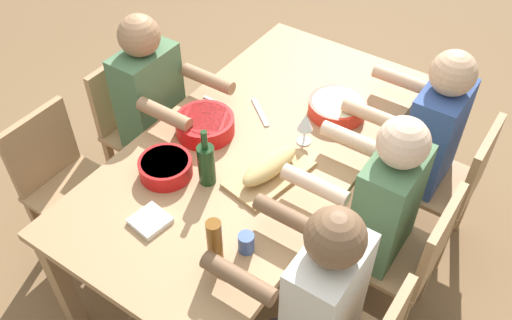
# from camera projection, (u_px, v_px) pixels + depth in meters

# --- Properties ---
(ground_plane) EXTENTS (8.00, 8.00, 0.00)m
(ground_plane) POSITION_uv_depth(u_px,v_px,m) (256.00, 239.00, 3.13)
(ground_plane) COLOR brown
(dining_table) EXTENTS (1.99, 1.00, 0.74)m
(dining_table) POSITION_uv_depth(u_px,v_px,m) (256.00, 155.00, 2.67)
(dining_table) COLOR #A87F56
(dining_table) RESTS_ON ground_plane
(chair_far_center) EXTENTS (0.40, 0.40, 0.85)m
(chair_far_center) POSITION_uv_depth(u_px,v_px,m) (407.00, 255.00, 2.47)
(chair_far_center) COLOR #A87F56
(chair_far_center) RESTS_ON ground_plane
(diner_far_center) EXTENTS (0.41, 0.53, 1.20)m
(diner_far_center) POSITION_uv_depth(u_px,v_px,m) (377.00, 206.00, 2.39)
(diner_far_center) COLOR #2D2D38
(diner_far_center) RESTS_ON ground_plane
(chair_near_center) EXTENTS (0.40, 0.40, 0.85)m
(chair_near_center) POSITION_uv_depth(u_px,v_px,m) (137.00, 122.00, 3.13)
(chair_near_center) COLOR #A87F56
(chair_near_center) RESTS_ON ground_plane
(diner_near_center) EXTENTS (0.41, 0.53, 1.20)m
(diner_near_center) POSITION_uv_depth(u_px,v_px,m) (156.00, 103.00, 2.90)
(diner_near_center) COLOR #2D2D38
(diner_near_center) RESTS_ON ground_plane
(chair_near_right) EXTENTS (0.40, 0.40, 0.85)m
(chair_near_right) POSITION_uv_depth(u_px,v_px,m) (63.00, 179.00, 2.80)
(chair_near_right) COLOR #A87F56
(chair_near_right) RESTS_ON ground_plane
(chair_far_left) EXTENTS (0.40, 0.40, 0.85)m
(chair_far_left) POSITION_uv_depth(u_px,v_px,m) (450.00, 182.00, 2.79)
(chair_far_left) COLOR #A87F56
(chair_far_left) RESTS_ON ground_plane
(diner_far_left) EXTENTS (0.41, 0.53, 1.20)m
(diner_far_left) POSITION_uv_depth(u_px,v_px,m) (425.00, 137.00, 2.72)
(diner_far_left) COLOR #2D2D38
(diner_far_left) RESTS_ON ground_plane
(diner_far_right) EXTENTS (0.41, 0.53, 1.20)m
(diner_far_right) POSITION_uv_depth(u_px,v_px,m) (315.00, 297.00, 2.07)
(diner_far_right) COLOR #2D2D38
(diner_far_right) RESTS_ON ground_plane
(serving_bowl_pasta) EXTENTS (0.29, 0.29, 0.07)m
(serving_bowl_pasta) POSITION_uv_depth(u_px,v_px,m) (337.00, 107.00, 2.75)
(serving_bowl_pasta) COLOR red
(serving_bowl_pasta) RESTS_ON dining_table
(serving_bowl_salad) EXTENTS (0.24, 0.24, 0.08)m
(serving_bowl_salad) POSITION_uv_depth(u_px,v_px,m) (165.00, 167.00, 2.44)
(serving_bowl_salad) COLOR red
(serving_bowl_salad) RESTS_ON dining_table
(serving_bowl_greens) EXTENTS (0.28, 0.28, 0.09)m
(serving_bowl_greens) POSITION_uv_depth(u_px,v_px,m) (205.00, 124.00, 2.64)
(serving_bowl_greens) COLOR red
(serving_bowl_greens) RESTS_ON dining_table
(cutting_board) EXTENTS (0.43, 0.29, 0.02)m
(cutting_board) POSITION_uv_depth(u_px,v_px,m) (269.00, 174.00, 2.46)
(cutting_board) COLOR tan
(cutting_board) RESTS_ON dining_table
(bread_loaf) EXTENTS (0.33, 0.17, 0.09)m
(bread_loaf) POSITION_uv_depth(u_px,v_px,m) (270.00, 166.00, 2.42)
(bread_loaf) COLOR tan
(bread_loaf) RESTS_ON cutting_board
(wine_bottle) EXTENTS (0.08, 0.08, 0.29)m
(wine_bottle) POSITION_uv_depth(u_px,v_px,m) (206.00, 163.00, 2.37)
(wine_bottle) COLOR #193819
(wine_bottle) RESTS_ON dining_table
(beer_bottle) EXTENTS (0.06, 0.06, 0.22)m
(beer_bottle) POSITION_uv_depth(u_px,v_px,m) (215.00, 242.00, 2.06)
(beer_bottle) COLOR brown
(beer_bottle) RESTS_ON dining_table
(wine_glass) EXTENTS (0.08, 0.08, 0.17)m
(wine_glass) POSITION_uv_depth(u_px,v_px,m) (305.00, 123.00, 2.55)
(wine_glass) COLOR silver
(wine_glass) RESTS_ON dining_table
(fork_near_center) EXTENTS (0.02, 0.17, 0.01)m
(fork_near_center) POSITION_uv_depth(u_px,v_px,m) (217.00, 103.00, 2.83)
(fork_near_center) COLOR silver
(fork_near_center) RESTS_ON dining_table
(cup_far_right) EXTENTS (0.06, 0.06, 0.09)m
(cup_far_right) POSITION_uv_depth(u_px,v_px,m) (246.00, 243.00, 2.14)
(cup_far_right) COLOR #334C8C
(cup_far_right) RESTS_ON dining_table
(fork_far_right) EXTENTS (0.03, 0.17, 0.01)m
(fork_far_right) POSITION_uv_depth(u_px,v_px,m) (229.00, 279.00, 2.07)
(fork_far_right) COLOR silver
(fork_far_right) RESTS_ON dining_table
(carving_knife) EXTENTS (0.16, 0.19, 0.01)m
(carving_knife) POSITION_uv_depth(u_px,v_px,m) (260.00, 112.00, 2.78)
(carving_knife) COLOR silver
(carving_knife) RESTS_ON dining_table
(napkin_stack) EXTENTS (0.16, 0.16, 0.02)m
(napkin_stack) POSITION_uv_depth(u_px,v_px,m) (150.00, 221.00, 2.26)
(napkin_stack) COLOR white
(napkin_stack) RESTS_ON dining_table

